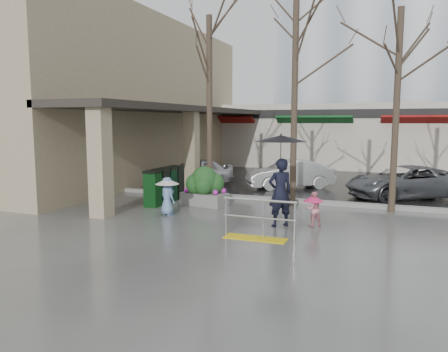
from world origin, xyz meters
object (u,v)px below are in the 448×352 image
Objects in this scene: tree_mideast at (399,61)px; tree_midwest at (295,54)px; child_blue at (167,192)px; planter at (205,187)px; car_c at (405,182)px; car_b at (290,174)px; handrail at (258,224)px; tree_west at (209,63)px; news_boxes at (165,185)px; car_a at (193,172)px; woman at (280,173)px; child_pink at (313,206)px.

tree_midwest is at bearing 180.00° from tree_mideast.
child_blue is (-6.65, -3.09, -4.12)m from tree_mideast.
planter reaches higher than car_c.
car_b is 0.84× the size of car_c.
handrail is 0.28× the size of tree_west.
child_blue is at bearing -155.05° from tree_mideast.
tree_midwest reaches higher than tree_west.
news_boxes is at bearing -171.15° from tree_mideast.
car_a and car_b have the same top height.
tree_midwest is (-0.16, 4.80, 4.86)m from handrail.
woman reaches higher than car_a.
tree_mideast is at bearing -169.23° from woman.
planter reaches higher than child_blue.
car_b reaches higher than handrail.
tree_midwest is 5.54m from planter.
child_pink is (4.43, -2.91, -4.51)m from tree_west.
car_c is (9.12, -0.23, 0.00)m from car_a.
news_boxes is at bearing 142.19° from handrail.
tree_midwest is 4.11× the size of planter.
planter is at bearing -69.73° from woman.
news_boxes is (-5.69, 1.70, 0.06)m from child_pink.
woman is 2.65× the size of child_pink.
news_boxes is at bearing -179.58° from planter.
car_c is (0.45, 2.90, -4.23)m from tree_mideast.
tree_west reaches higher than car_b.
car_c is at bearing 47.66° from car_b.
car_a is (-6.60, 6.04, 0.06)m from child_pink.
tree_west is at bearing -64.85° from child_blue.
child_blue is at bearing -81.13° from car_c.
planter is 0.75× the size of news_boxes.
tree_midwest reaches higher than handrail.
handrail is 9.67m from car_a.
news_boxes is at bearing -66.93° from car_b.
car_c reaches higher than handrail.
handrail is 1.11× the size of planter.
tree_midwest reaches higher than tree_mideast.
handrail is 4.72m from planter.
car_a reaches higher than child_pink.
tree_west reaches higher than child_pink.
tree_mideast is at bearing 0.00° from tree_west.
car_a is 4.46m from car_b.
car_c is (7.10, 5.99, -0.11)m from child_blue.
woman reaches higher than child_pink.
child_blue is 0.27× the size of car_c.
tree_mideast reaches higher than car_a.
car_b is at bearing 54.80° from news_boxes.
planter is 7.80m from car_c.
child_pink is at bearing -13.72° from car_b.
tree_mideast reaches higher than child_blue.
woman is at bearing -83.91° from tree_midwest.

